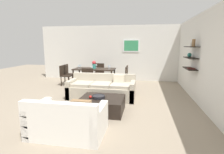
{
  "coord_description": "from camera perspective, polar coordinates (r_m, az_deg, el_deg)",
  "views": [
    {
      "loc": [
        1.37,
        -5.25,
        1.77
      ],
      "look_at": [
        0.4,
        0.2,
        0.75
      ],
      "focal_mm": 28.29,
      "sensor_mm": 36.0,
      "label": 1
    }
  ],
  "objects": [
    {
      "name": "ground_plane",
      "position": [
        5.7,
        -4.3,
        -7.66
      ],
      "size": [
        18.0,
        18.0,
        0.0
      ],
      "primitive_type": "plane",
      "color": "gray"
    },
    {
      "name": "back_wall_unit",
      "position": [
        8.85,
        3.27,
        7.72
      ],
      "size": [
        8.4,
        0.09,
        2.7
      ],
      "color": "silver",
      "rests_on": "ground"
    },
    {
      "name": "right_wall_shelf_unit",
      "position": [
        6.09,
        26.03,
        5.45
      ],
      "size": [
        0.34,
        8.2,
        2.7
      ],
      "color": "silver",
      "rests_on": "ground"
    },
    {
      "name": "sofa_beige",
      "position": [
        5.93,
        -3.22,
        -4.01
      ],
      "size": [
        2.2,
        0.9,
        0.78
      ],
      "color": "#B2A893",
      "rests_on": "ground"
    },
    {
      "name": "loveseat_white",
      "position": [
        3.68,
        -14.14,
        -13.55
      ],
      "size": [
        1.44,
        0.9,
        0.78
      ],
      "color": "white",
      "rests_on": "ground"
    },
    {
      "name": "coffee_table",
      "position": [
        4.77,
        -3.26,
        -8.91
      ],
      "size": [
        1.15,
        0.98,
        0.38
      ],
      "color": "black",
      "rests_on": "ground"
    },
    {
      "name": "decorative_bowl",
      "position": [
        4.68,
        -4.38,
        -6.35
      ],
      "size": [
        0.35,
        0.35,
        0.08
      ],
      "color": "black",
      "rests_on": "coffee_table"
    },
    {
      "name": "apple_on_coffee_table",
      "position": [
        4.68,
        -7.0,
        -6.42
      ],
      "size": [
        0.07,
        0.07,
        0.07
      ],
      "primitive_type": "sphere",
      "color": "red",
      "rests_on": "coffee_table"
    },
    {
      "name": "dining_table",
      "position": [
        7.67,
        -5.73,
        2.18
      ],
      "size": [
        1.76,
        0.84,
        0.75
      ],
      "color": "black",
      "rests_on": "ground"
    },
    {
      "name": "dining_chair_head",
      "position": [
        8.49,
        -4.19,
        1.84
      ],
      "size": [
        0.44,
        0.44,
        0.88
      ],
      "color": "black",
      "rests_on": "ground"
    },
    {
      "name": "dining_chair_left_far",
      "position": [
        8.32,
        -13.93,
        1.37
      ],
      "size": [
        0.44,
        0.44,
        0.88
      ],
      "color": "black",
      "rests_on": "ground"
    },
    {
      "name": "dining_chair_left_near",
      "position": [
        7.98,
        -15.03,
        0.95
      ],
      "size": [
        0.44,
        0.44,
        0.88
      ],
      "color": "black",
      "rests_on": "ground"
    },
    {
      "name": "dining_chair_right_near",
      "position": [
        7.27,
        3.7,
        0.39
      ],
      "size": [
        0.44,
        0.44,
        0.88
      ],
      "color": "black",
      "rests_on": "ground"
    },
    {
      "name": "dining_chair_foot",
      "position": [
        6.92,
        -7.58,
        -0.19
      ],
      "size": [
        0.44,
        0.44,
        0.88
      ],
      "color": "black",
      "rests_on": "ground"
    },
    {
      "name": "dining_chair_right_far",
      "position": [
        7.64,
        4.03,
        0.88
      ],
      "size": [
        0.44,
        0.44,
        0.88
      ],
      "color": "black",
      "rests_on": "ground"
    },
    {
      "name": "wine_glass_right_far",
      "position": [
        7.6,
        -0.73,
        3.5
      ],
      "size": [
        0.06,
        0.06,
        0.15
      ],
      "color": "silver",
      "rests_on": "dining_table"
    },
    {
      "name": "wine_glass_foot",
      "position": [
        7.3,
        -6.53,
        3.34
      ],
      "size": [
        0.07,
        0.07,
        0.18
      ],
      "color": "silver",
      "rests_on": "dining_table"
    },
    {
      "name": "wine_glass_right_near",
      "position": [
        7.39,
        -1.04,
        3.43
      ],
      "size": [
        0.06,
        0.06,
        0.17
      ],
      "color": "silver",
      "rests_on": "dining_table"
    },
    {
      "name": "wine_glass_left_near",
      "position": [
        7.76,
        -10.68,
        3.51
      ],
      "size": [
        0.08,
        0.08,
        0.16
      ],
      "color": "silver",
      "rests_on": "dining_table"
    },
    {
      "name": "wine_glass_head",
      "position": [
        8.0,
        -5.05,
        3.84
      ],
      "size": [
        0.06,
        0.06,
        0.15
      ],
      "color": "silver",
      "rests_on": "dining_table"
    },
    {
      "name": "wine_glass_left_far",
      "position": [
        7.95,
        -10.14,
        3.63
      ],
      "size": [
        0.07,
        0.07,
        0.14
      ],
      "color": "silver",
      "rests_on": "dining_table"
    },
    {
      "name": "centerpiece_vase",
      "position": [
        7.65,
        -5.84,
        4.03
      ],
      "size": [
        0.16,
        0.16,
        0.34
      ],
      "color": "teal",
      "rests_on": "dining_table"
    }
  ]
}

